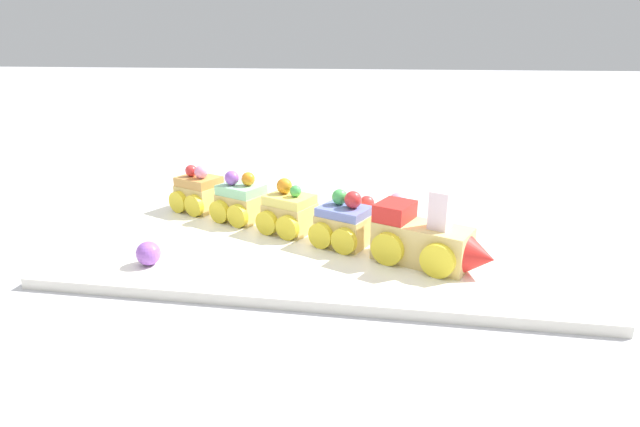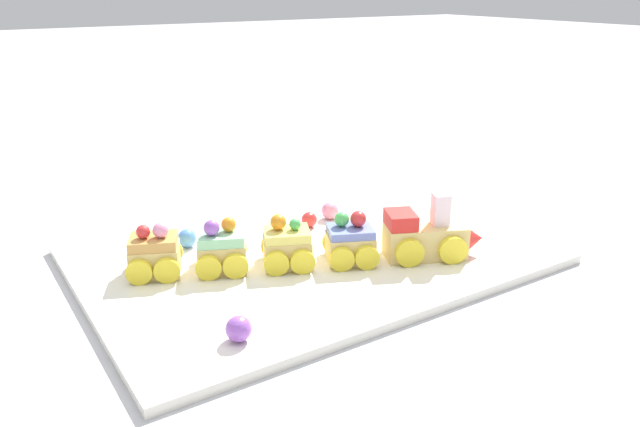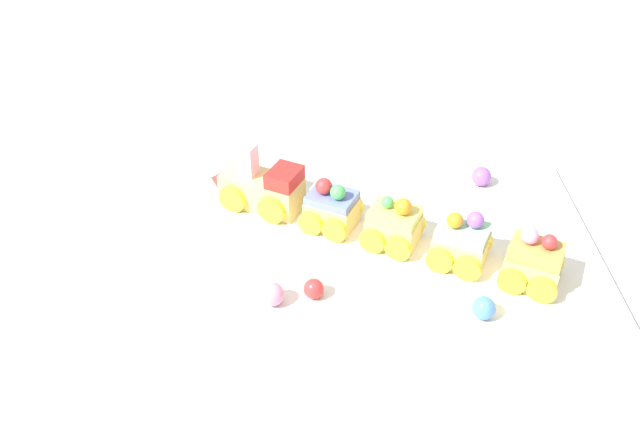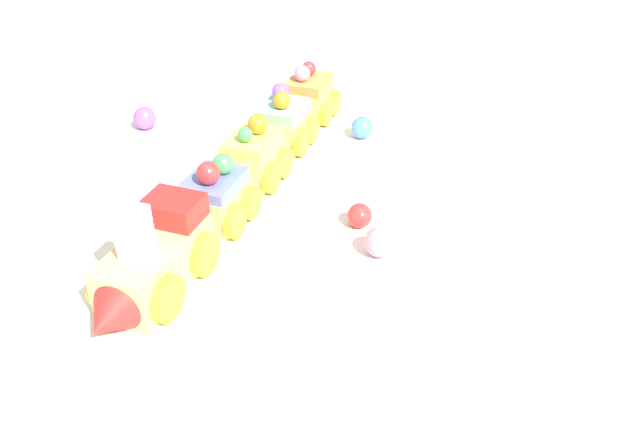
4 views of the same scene
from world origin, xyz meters
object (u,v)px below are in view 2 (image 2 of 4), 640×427
object	(u,v)px
cake_car_blueberry	(350,243)
gumball_red	(309,220)
gumball_purple	(239,329)
gumball_pink	(330,211)
cake_car_caramel	(155,255)
cake_car_lemon	(287,247)
cake_car_mint	(222,251)
cake_train_locomotive	(431,237)
gumball_blue	(187,238)

from	to	relation	value
cake_car_blueberry	gumball_red	distance (m)	0.13
gumball_purple	gumball_pink	size ratio (longest dim) A/B	1.01
cake_car_caramel	gumball_purple	size ratio (longest dim) A/B	3.11
cake_car_blueberry	gumball_pink	xyz separation A→B (m)	(0.06, 0.14, -0.01)
cake_car_lemon	gumball_purple	distance (m)	0.19
cake_car_mint	gumball_pink	size ratio (longest dim) A/B	3.16
cake_train_locomotive	cake_car_blueberry	xyz separation A→B (m)	(-0.10, 0.04, -0.00)
cake_train_locomotive	gumball_blue	xyz separation A→B (m)	(-0.26, 0.20, -0.01)
cake_car_mint	gumball_purple	distance (m)	0.18
gumball_purple	cake_train_locomotive	bearing A→B (deg)	9.85
cake_car_blueberry	gumball_pink	distance (m)	0.16
cake_car_lemon	gumball_purple	world-z (taller)	cake_car_lemon
cake_car_blueberry	gumball_blue	xyz separation A→B (m)	(-0.16, 0.16, -0.01)
cake_car_mint	gumball_red	distance (m)	0.18
gumball_blue	gumball_red	xyz separation A→B (m)	(0.18, -0.03, -0.00)
gumball_purple	gumball_blue	bearing A→B (deg)	80.10
cake_car_blueberry	gumball_pink	bearing A→B (deg)	90.16
cake_train_locomotive	gumball_purple	bearing A→B (deg)	-146.15
gumball_red	cake_car_mint	bearing A→B (deg)	-159.12
gumball_purple	cake_car_lemon	bearing A→B (deg)	44.83
gumball_red	cake_car_blueberry	bearing A→B (deg)	-98.00
gumball_red	gumball_pink	size ratio (longest dim) A/B	0.86
cake_car_lemon	gumball_purple	xyz separation A→B (m)	(-0.13, -0.13, -0.01)
cake_car_lemon	gumball_pink	world-z (taller)	cake_car_lemon
gumball_purple	gumball_pink	distance (m)	0.37
cake_train_locomotive	gumball_blue	world-z (taller)	cake_train_locomotive
cake_car_blueberry	gumball_red	xyz separation A→B (m)	(0.02, 0.13, -0.01)
cake_car_mint	gumball_red	bearing A→B (deg)	44.88
gumball_pink	cake_car_caramel	bearing A→B (deg)	-171.59
cake_train_locomotive	cake_car_caramel	bearing A→B (deg)	-179.96
cake_train_locomotive	cake_car_caramel	size ratio (longest dim) A/B	1.65
gumball_purple	gumball_blue	world-z (taller)	gumball_purple
cake_car_caramel	gumball_pink	world-z (taller)	cake_car_caramel
cake_car_lemon	cake_car_mint	size ratio (longest dim) A/B	1.00
cake_train_locomotive	gumball_purple	distance (m)	0.31
cake_car_lemon	cake_car_caramel	size ratio (longest dim) A/B	1.00
cake_train_locomotive	cake_car_lemon	xyz separation A→B (m)	(-0.18, 0.08, -0.00)
cake_car_blueberry	gumball_blue	size ratio (longest dim) A/B	3.27
cake_car_blueberry	gumball_pink	size ratio (longest dim) A/B	3.16
cake_car_mint	gumball_pink	xyz separation A→B (m)	(0.22, 0.08, -0.01)
cake_car_blueberry	gumball_blue	distance (m)	0.23
cake_train_locomotive	gumball_red	distance (m)	0.20
gumball_purple	gumball_red	world-z (taller)	gumball_purple
cake_car_blueberry	cake_car_mint	bearing A→B (deg)	-179.83
gumball_red	gumball_pink	bearing A→B (deg)	14.33
cake_car_lemon	gumball_blue	distance (m)	0.15
cake_car_lemon	cake_car_caramel	xyz separation A→B (m)	(-0.15, 0.07, 0.00)
cake_car_lemon	cake_car_blueberry	bearing A→B (deg)	0.15
gumball_purple	gumball_pink	world-z (taller)	same
gumball_blue	gumball_pink	bearing A→B (deg)	-3.88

